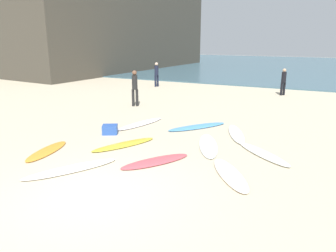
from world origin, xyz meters
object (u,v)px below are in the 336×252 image
at_px(surfboard_2, 124,145).
at_px(surfboard_8, 208,145).
at_px(surfboard_7, 197,127).
at_px(beachgoer_mid, 157,73).
at_px(surfboard_5, 156,161).
at_px(beach_cooler, 110,129).
at_px(surfboard_6, 47,151).
at_px(surfboard_0, 141,124).
at_px(beachgoer_far, 135,86).
at_px(surfboard_4, 230,174).
at_px(surfboard_9, 71,169).
at_px(surfboard_3, 236,134).
at_px(beachgoer_near, 284,81).
at_px(surfboard_1, 263,154).

height_order(surfboard_2, surfboard_8, same).
relative_size(surfboard_7, beachgoer_mid, 1.50).
height_order(surfboard_5, beach_cooler, beach_cooler).
bearing_deg(beach_cooler, surfboard_6, -103.53).
height_order(surfboard_0, beachgoer_far, beachgoer_far).
bearing_deg(surfboard_8, surfboard_4, -79.53).
relative_size(surfboard_2, surfboard_7, 0.90).
xyz_separation_m(surfboard_9, beach_cooler, (-1.09, 3.23, 0.14)).
bearing_deg(beachgoer_mid, surfboard_2, 49.36).
bearing_deg(surfboard_6, surfboard_9, -37.45).
height_order(surfboard_2, surfboard_9, same).
distance_m(surfboard_3, beachgoer_far, 6.70).
height_order(surfboard_9, beachgoer_far, beachgoer_far).
bearing_deg(surfboard_8, beachgoer_near, 62.98).
xyz_separation_m(beachgoer_far, beach_cooler, (1.86, -4.71, -0.86)).
xyz_separation_m(surfboard_0, surfboard_1, (5.16, -1.37, 0.00)).
bearing_deg(beachgoer_near, surfboard_1, -132.32).
bearing_deg(surfboard_3, surfboard_5, 47.32).
bearing_deg(beachgoer_mid, beach_cooler, 45.82).
height_order(surfboard_5, surfboard_8, surfboard_8).
height_order(surfboard_3, surfboard_6, surfboard_3).
xyz_separation_m(beachgoer_mid, beachgoer_far, (2.31, -6.57, 0.07)).
distance_m(surfboard_0, surfboard_8, 3.65).
relative_size(surfboard_4, beach_cooler, 4.20).
xyz_separation_m(surfboard_4, surfboard_5, (-2.15, -0.07, -0.01)).
bearing_deg(surfboard_0, beachgoer_near, 79.49).
height_order(surfboard_4, beachgoer_far, beachgoer_far).
bearing_deg(surfboard_8, surfboard_9, -149.51).
bearing_deg(beach_cooler, surfboard_2, -36.25).
bearing_deg(beachgoer_mid, beachgoer_far, 44.88).
bearing_deg(beachgoer_far, surfboard_7, 123.67).
distance_m(surfboard_8, surfboard_9, 4.39).
bearing_deg(surfboard_0, surfboard_9, -68.57).
xyz_separation_m(surfboard_1, surfboard_5, (-2.62, -2.00, -0.01)).
bearing_deg(beachgoer_near, surfboard_7, -149.03).
height_order(surfboard_8, beach_cooler, beach_cooler).
relative_size(surfboard_2, beachgoer_mid, 1.34).
distance_m(surfboard_0, surfboard_3, 3.89).
height_order(surfboard_1, beachgoer_mid, beachgoer_mid).
distance_m(surfboard_4, surfboard_7, 4.62).
bearing_deg(beachgoer_near, surfboard_2, -152.07).
height_order(surfboard_1, beachgoer_near, beachgoer_near).
xyz_separation_m(surfboard_4, beachgoer_near, (-0.52, 13.22, 0.86)).
relative_size(surfboard_8, beachgoer_near, 1.55).
bearing_deg(beachgoer_near, surfboard_3, -139.10).
bearing_deg(surfboard_7, surfboard_1, 1.16).
bearing_deg(surfboard_1, surfboard_2, 146.83).
bearing_deg(surfboard_1, surfboard_7, 97.51).
bearing_deg(beach_cooler, surfboard_5, -31.21).
bearing_deg(surfboard_0, surfboard_4, -22.85).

